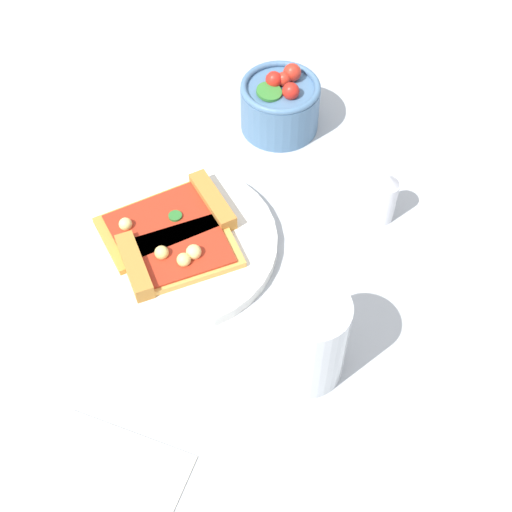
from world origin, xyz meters
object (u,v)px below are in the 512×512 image
Objects in this scene: paper_napkin at (107,483)px; pepper_shaker at (384,197)px; pizza_slice_near at (171,257)px; soda_glass at (309,340)px; salad_bowl at (280,104)px; plate at (174,243)px; pizza_slice_far at (173,218)px.

paper_napkin is 1.94× the size of pepper_shaker.
paper_napkin is at bearing -21.83° from pepper_shaker.
soda_glass reaches higher than pizza_slice_near.
paper_napkin is at bearing 9.95° from pizza_slice_near.
salad_bowl is 0.75× the size of paper_napkin.
salad_bowl is 1.46× the size of pepper_shaker.
soda_glass is at bearing 142.52° from paper_napkin.
plate is 0.24m from salad_bowl.
pepper_shaker is (-0.15, 0.20, 0.01)m from pizza_slice_near.
salad_bowl is (-0.23, 0.05, 0.03)m from plate.
paper_napkin is (0.24, 0.04, -0.02)m from pizza_slice_near.
pizza_slice_far is 0.23m from soda_glass.
salad_bowl is at bearing -179.57° from paper_napkin.
soda_glass is at bearing 22.87° from salad_bowl.
pepper_shaker is (-0.10, 0.22, 0.01)m from pizza_slice_far.
soda_glass is at bearing 69.23° from pizza_slice_near.
soda_glass is at bearing 62.91° from plate.
pizza_slice_far is 0.22m from salad_bowl.
pepper_shaker is at bearing 56.12° from salad_bowl.
pepper_shaker is (-0.12, 0.21, 0.03)m from plate.
plate is at bearing -59.66° from pepper_shaker.
pizza_slice_near is at bearing -8.47° from salad_bowl.
pizza_slice_near is 0.90× the size of pizza_slice_far.
salad_bowl is at bearing -157.13° from soda_glass.
pizza_slice_near is 1.10× the size of paper_napkin.
salad_bowl is at bearing 164.29° from pizza_slice_far.
soda_glass is 0.23m from paper_napkin.
pizza_slice_near is 1.34× the size of soda_glass.
pizza_slice_near is 2.13× the size of pepper_shaker.
salad_bowl is 0.20m from pepper_shaker.
plate is 1.77× the size of paper_napkin.
soda_glass is (0.10, 0.19, 0.04)m from plate.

